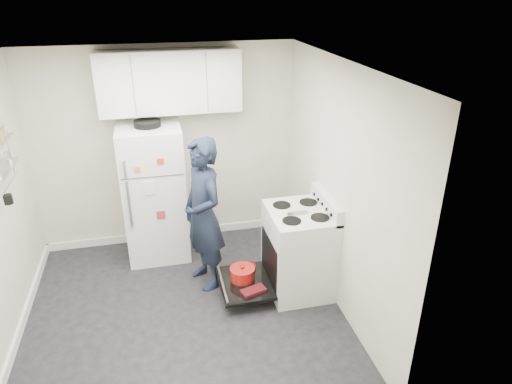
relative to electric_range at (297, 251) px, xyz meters
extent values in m
cube|color=black|center=(-1.26, -0.15, -0.47)|extent=(3.20, 3.20, 0.01)
cube|color=white|center=(-1.26, -0.15, 2.03)|extent=(3.20, 3.20, 0.01)
cube|color=beige|center=(-1.26, 1.45, 0.78)|extent=(3.20, 0.01, 2.50)
cube|color=beige|center=(-1.26, -1.75, 0.78)|extent=(3.20, 0.01, 2.50)
cube|color=beige|center=(0.34, -0.15, 0.78)|extent=(0.01, 3.20, 2.50)
cube|color=white|center=(-2.85, -0.15, -0.42)|extent=(0.03, 3.20, 0.10)
cube|color=white|center=(-1.26, 1.44, -0.42)|extent=(3.20, 0.03, 0.10)
cube|color=silver|center=(0.01, 0.00, -0.01)|extent=(0.65, 0.76, 0.92)
cube|color=black|center=(-0.06, 0.00, -0.07)|extent=(0.53, 0.60, 0.52)
cube|color=orange|center=(0.21, 0.00, -0.07)|extent=(0.02, 0.56, 0.46)
cylinder|color=black|center=(-0.01, 0.00, -0.25)|extent=(0.34, 0.34, 0.02)
cube|color=silver|center=(0.30, 0.00, 0.54)|extent=(0.08, 0.76, 0.18)
cube|color=silver|center=(0.01, 0.00, 0.47)|extent=(0.65, 0.76, 0.03)
cube|color=#B2B2B7|center=(-0.04, -0.05, 0.50)|extent=(0.22, 0.03, 0.01)
cube|color=black|center=(-0.59, 0.00, -0.32)|extent=(0.55, 0.70, 0.03)
cylinder|color=#B2B2B7|center=(-0.83, 0.00, -0.29)|extent=(0.02, 0.66, 0.02)
cylinder|color=#AB1913|center=(-0.60, 0.05, -0.24)|extent=(0.27, 0.27, 0.12)
cylinder|color=#AB1913|center=(-0.60, 0.05, -0.17)|extent=(0.28, 0.28, 0.02)
sphere|color=#AB1913|center=(-0.60, 0.05, -0.14)|extent=(0.04, 0.04, 0.04)
cube|color=maroon|center=(-0.54, -0.20, -0.29)|extent=(0.29, 0.20, 0.04)
cube|color=maroon|center=(-0.54, 0.27, -0.29)|extent=(0.27, 0.16, 0.04)
cube|color=white|center=(-1.46, 1.10, 0.36)|extent=(0.72, 0.70, 1.65)
cube|color=#4C4C4C|center=(-1.46, 0.75, 0.71)|extent=(0.68, 0.01, 0.01)
cube|color=#B2B2B7|center=(-1.74, 0.73, 0.83)|extent=(0.03, 0.03, 0.20)
cube|color=#B2B2B7|center=(-1.74, 0.73, 0.41)|extent=(0.03, 0.03, 0.55)
cylinder|color=black|center=(-1.46, 1.10, 1.21)|extent=(0.30, 0.30, 0.07)
cube|color=red|center=(-1.36, 0.74, 0.88)|extent=(0.07, 0.01, 0.07)
cube|color=#C67A2E|center=(-1.61, 0.74, 0.81)|extent=(0.06, 0.01, 0.06)
cube|color=silver|center=(-1.51, 0.74, 0.58)|extent=(0.12, 0.01, 0.16)
cube|color=#A93039|center=(-1.41, 0.74, 0.23)|extent=(0.10, 0.01, 0.10)
cube|color=silver|center=(-1.16, 1.28, 1.63)|extent=(1.60, 0.33, 0.70)
cube|color=#B2B2B7|center=(-2.78, 0.35, 1.08)|extent=(0.14, 0.60, 0.02)
cylinder|color=black|center=(-2.75, 0.17, 0.85)|extent=(0.08, 0.08, 0.09)
imported|color=#151D30|center=(-0.96, 0.34, 0.39)|extent=(0.59, 0.73, 1.71)
camera|label=1|loc=(-1.41, -4.00, 2.67)|focal=32.00mm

